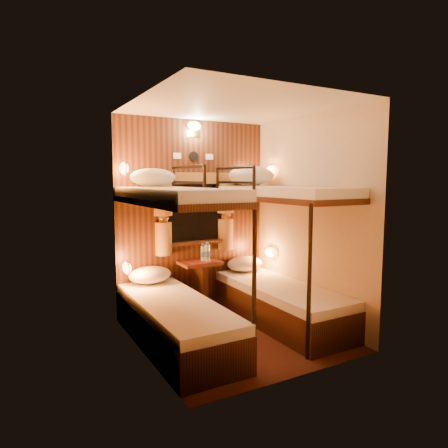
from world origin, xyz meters
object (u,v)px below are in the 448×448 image
bunk_right (280,276)px  table (200,280)px  bottle_left (203,254)px  bunk_left (175,291)px  bottle_right (207,253)px

bunk_right → table: 1.02m
bunk_right → bottle_left: bunk_right is taller
bunk_right → bottle_left: bearing=128.3°
bunk_left → bottle_right: size_ratio=7.66×
bottle_left → table: bearing=167.2°
bottle_right → bunk_left: bearing=-134.8°
bunk_left → bunk_right: size_ratio=1.00×
bunk_left → bottle_right: bunk_left is taller
bunk_left → table: bunk_left is taller
bunk_left → bunk_right: same height
bunk_right → table: (-0.65, 0.78, -0.14)m
table → bottle_right: 0.35m
table → bottle_right: bearing=-37.5°
table → bottle_left: size_ratio=2.94×
bunk_left → bottle_right: bearing=45.2°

